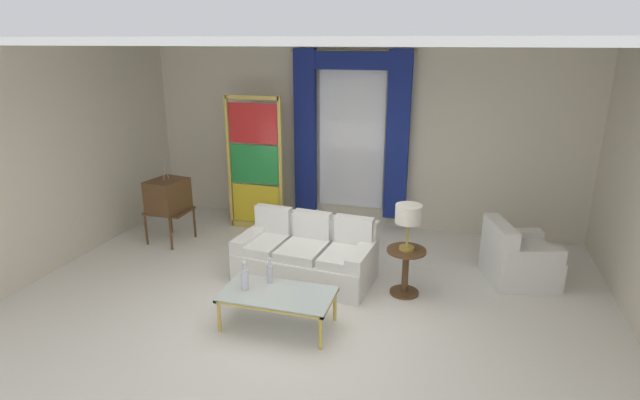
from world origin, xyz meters
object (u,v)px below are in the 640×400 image
(coffee_table, at_px, (278,296))
(vintage_tv, at_px, (168,197))
(armchair_white, at_px, (516,260))
(bottle_crystal_tall, at_px, (245,278))
(couch_white_long, at_px, (308,255))
(bottle_blue_decanter, at_px, (270,272))
(table_lamp_brass, at_px, (408,216))
(peacock_figurine, at_px, (268,224))
(round_side_table, at_px, (406,267))
(stained_glass_divider, at_px, (255,167))

(coffee_table, relative_size, vintage_tv, 0.90)
(vintage_tv, bearing_deg, armchair_white, 0.71)
(bottle_crystal_tall, xyz_separation_m, vintage_tv, (-2.12, 1.87, 0.18))
(armchair_white, bearing_deg, couch_white_long, -166.17)
(couch_white_long, distance_m, bottle_blue_decanter, 1.09)
(armchair_white, distance_m, table_lamp_brass, 1.72)
(bottle_blue_decanter, distance_m, peacock_figurine, 2.43)
(table_lamp_brass, bearing_deg, round_side_table, 90.00)
(bottle_crystal_tall, relative_size, round_side_table, 0.56)
(bottle_blue_decanter, bearing_deg, round_side_table, 33.48)
(vintage_tv, bearing_deg, stained_glass_divider, 39.66)
(table_lamp_brass, bearing_deg, bottle_blue_decanter, -146.52)
(coffee_table, distance_m, bottle_blue_decanter, 0.31)
(vintage_tv, height_order, stained_glass_divider, stained_glass_divider)
(armchair_white, distance_m, stained_glass_divider, 4.17)
(peacock_figurine, relative_size, round_side_table, 1.01)
(couch_white_long, xyz_separation_m, stained_glass_divider, (-1.36, 1.48, 0.75))
(stained_glass_divider, xyz_separation_m, table_lamp_brass, (2.66, -1.60, -0.03))
(bottle_blue_decanter, relative_size, armchair_white, 0.31)
(stained_glass_divider, bearing_deg, round_side_table, -31.03)
(bottle_blue_decanter, xyz_separation_m, vintage_tv, (-2.33, 1.65, 0.19))
(stained_glass_divider, height_order, table_lamp_brass, stained_glass_divider)
(bottle_blue_decanter, xyz_separation_m, peacock_figurine, (-0.92, 2.23, -0.31))
(bottle_blue_decanter, bearing_deg, vintage_tv, 144.72)
(couch_white_long, xyz_separation_m, bottle_blue_decanter, (-0.11, -1.06, 0.23))
(peacock_figurine, height_order, round_side_table, round_side_table)
(table_lamp_brass, bearing_deg, coffee_table, -137.49)
(bottle_crystal_tall, bearing_deg, coffee_table, 2.14)
(armchair_white, bearing_deg, table_lamp_brass, -150.17)
(bottle_blue_decanter, distance_m, round_side_table, 1.70)
(couch_white_long, height_order, bottle_blue_decanter, couch_white_long)
(bottle_blue_decanter, bearing_deg, armchair_white, 31.73)
(bottle_crystal_tall, distance_m, round_side_table, 2.00)
(peacock_figurine, bearing_deg, stained_glass_divider, 137.03)
(coffee_table, relative_size, bottle_blue_decanter, 3.92)
(coffee_table, relative_size, armchair_white, 1.20)
(couch_white_long, bearing_deg, coffee_table, -87.46)
(bottle_blue_decanter, relative_size, bottle_crystal_tall, 0.93)
(couch_white_long, height_order, round_side_table, couch_white_long)
(vintage_tv, distance_m, peacock_figurine, 1.60)
(coffee_table, relative_size, table_lamp_brass, 2.13)
(vintage_tv, xyz_separation_m, peacock_figurine, (1.41, 0.58, -0.51))
(armchair_white, relative_size, round_side_table, 1.71)
(coffee_table, bearing_deg, stained_glass_divider, 117.32)
(bottle_crystal_tall, bearing_deg, armchair_white, 33.02)
(vintage_tv, distance_m, table_lamp_brass, 3.82)
(coffee_table, xyz_separation_m, round_side_table, (1.25, 1.14, -0.02))
(vintage_tv, bearing_deg, bottle_crystal_tall, -41.40)
(couch_white_long, xyz_separation_m, bottle_crystal_tall, (-0.32, -1.28, 0.24))
(peacock_figurine, bearing_deg, table_lamp_brass, -29.02)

